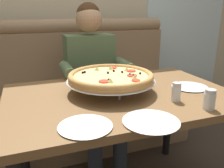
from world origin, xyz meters
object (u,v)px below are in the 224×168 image
at_px(pizza, 111,77).
at_px(plate_near_left, 85,125).
at_px(shaker_oregano, 209,101).
at_px(plate_near_right, 190,86).
at_px(dining_table, 121,108).
at_px(plate_far_side, 151,120).
at_px(shaker_pepper_flakes, 176,93).
at_px(diner_main, 93,74).
at_px(booth_bench, 86,99).

xyz_separation_m(pizza, plate_near_left, (-0.25, -0.38, -0.08)).
height_order(shaker_oregano, plate_near_right, shaker_oregano).
relative_size(dining_table, plate_near_left, 5.65).
distance_m(pizza, plate_far_side, 0.44).
bearing_deg(plate_near_right, shaker_pepper_flakes, -142.74).
height_order(shaker_pepper_flakes, shaker_oregano, shaker_pepper_flakes).
height_order(diner_main, plate_far_side, diner_main).
xyz_separation_m(booth_bench, shaker_pepper_flakes, (0.23, -1.10, 0.40)).
distance_m(booth_bench, shaker_pepper_flakes, 1.19).
relative_size(plate_near_right, plate_far_side, 0.89).
bearing_deg(diner_main, pizza, -95.08).
distance_m(diner_main, shaker_pepper_flakes, 0.87).
bearing_deg(shaker_pepper_flakes, plate_near_left, -167.00).
relative_size(diner_main, shaker_pepper_flakes, 12.52).
relative_size(booth_bench, plate_far_side, 7.14).
distance_m(booth_bench, plate_far_side, 1.33).
distance_m(dining_table, plate_near_left, 0.45).
relative_size(shaker_oregano, plate_far_side, 0.40).
bearing_deg(shaker_pepper_flakes, diner_main, 104.85).
bearing_deg(diner_main, plate_near_left, -107.51).
bearing_deg(shaker_oregano, plate_far_side, -174.85).
relative_size(dining_table, plate_near_right, 5.84).
bearing_deg(dining_table, plate_near_right, -4.90).
bearing_deg(plate_near_right, plate_far_side, -143.71).
bearing_deg(pizza, plate_near_left, -123.42).
bearing_deg(shaker_pepper_flakes, dining_table, 138.20).
bearing_deg(plate_near_right, shaker_oregano, -112.33).
bearing_deg(shaker_pepper_flakes, shaker_oregano, -57.87).
relative_size(pizza, plate_near_right, 2.32).
relative_size(shaker_pepper_flakes, shaker_oregano, 1.01).
xyz_separation_m(dining_table, diner_main, (0.01, 0.63, 0.05)).
relative_size(pizza, shaker_pepper_flakes, 5.07).
height_order(booth_bench, shaker_pepper_flakes, booth_bench).
bearing_deg(plate_near_left, dining_table, 47.70).
relative_size(booth_bench, dining_table, 1.38).
height_order(diner_main, shaker_oregano, diner_main).
height_order(plate_near_left, plate_far_side, same).
bearing_deg(plate_far_side, shaker_oregano, 5.15).
height_order(pizza, plate_far_side, pizza).
xyz_separation_m(shaker_oregano, plate_near_left, (-0.61, 0.02, -0.03)).
bearing_deg(plate_near_right, pizza, 169.25).
xyz_separation_m(pizza, shaker_oregano, (0.36, -0.40, -0.05)).
xyz_separation_m(shaker_pepper_flakes, shaker_oregano, (0.09, -0.14, -0.00)).
height_order(booth_bench, pizza, booth_bench).
height_order(shaker_pepper_flakes, plate_far_side, shaker_pepper_flakes).
distance_m(shaker_pepper_flakes, plate_near_right, 0.28).
xyz_separation_m(diner_main, plate_near_right, (0.44, -0.67, 0.05)).
height_order(booth_bench, plate_far_side, booth_bench).
xyz_separation_m(booth_bench, diner_main, (0.01, -0.27, 0.31)).
bearing_deg(plate_near_left, diner_main, 72.49).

